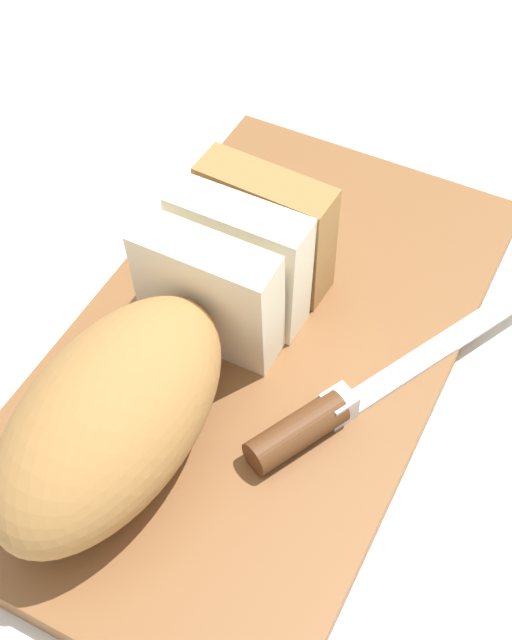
% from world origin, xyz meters
% --- Properties ---
extents(ground_plane, '(3.00, 3.00, 0.00)m').
position_xyz_m(ground_plane, '(0.00, 0.00, 0.00)').
color(ground_plane, silver).
extents(cutting_board, '(0.46, 0.27, 0.02)m').
position_xyz_m(cutting_board, '(0.00, 0.00, 0.01)').
color(cutting_board, brown).
rests_on(cutting_board, ground_plane).
extents(bread_loaf, '(0.30, 0.10, 0.10)m').
position_xyz_m(bread_loaf, '(-0.07, 0.03, 0.07)').
color(bread_loaf, '#A8753D').
rests_on(bread_loaf, cutting_board).
extents(bread_knife, '(0.27, 0.14, 0.02)m').
position_xyz_m(bread_knife, '(-0.02, -0.07, 0.03)').
color(bread_knife, silver).
rests_on(bread_knife, cutting_board).
extents(crumb_near_knife, '(0.01, 0.01, 0.01)m').
position_xyz_m(crumb_near_knife, '(0.04, -0.01, 0.02)').
color(crumb_near_knife, '#996633').
rests_on(crumb_near_knife, cutting_board).
extents(crumb_near_loaf, '(0.01, 0.01, 0.01)m').
position_xyz_m(crumb_near_loaf, '(-0.06, 0.04, 0.02)').
color(crumb_near_loaf, '#996633').
rests_on(crumb_near_loaf, cutting_board).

